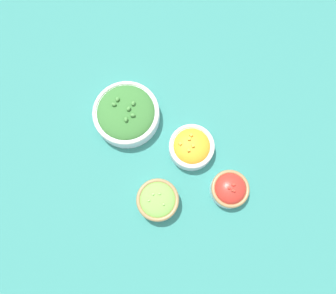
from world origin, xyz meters
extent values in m
plane|color=#337F75|center=(0.00, 0.00, 0.00)|extent=(3.00, 3.00, 0.00)
cylinder|color=silver|center=(-0.05, -0.05, 0.02)|extent=(0.14, 0.14, 0.04)
torus|color=silver|center=(-0.05, -0.05, 0.04)|extent=(0.14, 0.14, 0.01)
ellipsoid|color=orange|center=(-0.05, -0.05, 0.04)|extent=(0.11, 0.11, 0.05)
cube|color=#F4A828|center=(-0.03, -0.03, 0.07)|extent=(0.01, 0.01, 0.01)
cube|color=#F4A828|center=(-0.04, -0.05, 0.07)|extent=(0.01, 0.01, 0.01)
cube|color=#F4A828|center=(-0.06, -0.05, 0.07)|extent=(0.01, 0.01, 0.01)
cube|color=#F4A828|center=(-0.06, -0.03, 0.07)|extent=(0.01, 0.01, 0.01)
cube|color=#F4A828|center=(-0.03, -0.07, 0.07)|extent=(0.01, 0.01, 0.01)
cylinder|color=silver|center=(0.17, 0.01, 0.02)|extent=(0.21, 0.21, 0.05)
torus|color=silver|center=(0.17, 0.01, 0.05)|extent=(0.21, 0.21, 0.01)
ellipsoid|color=#387533|center=(0.17, 0.01, 0.05)|extent=(0.18, 0.18, 0.05)
ellipsoid|color=#47893D|center=(0.14, 0.03, 0.08)|extent=(0.02, 0.02, 0.01)
ellipsoid|color=#47893D|center=(0.21, 0.00, 0.08)|extent=(0.02, 0.02, 0.01)
ellipsoid|color=#47893D|center=(0.14, 0.01, 0.08)|extent=(0.02, 0.02, 0.01)
ellipsoid|color=#47893D|center=(0.16, -0.02, 0.08)|extent=(0.01, 0.02, 0.01)
ellipsoid|color=#47893D|center=(0.16, 0.00, 0.08)|extent=(0.01, 0.02, 0.01)
ellipsoid|color=#47893D|center=(0.20, 0.02, 0.08)|extent=(0.02, 0.02, 0.01)
cylinder|color=silver|center=(-0.22, -0.03, 0.02)|extent=(0.11, 0.11, 0.04)
torus|color=#997A4C|center=(-0.22, -0.03, 0.04)|extent=(0.11, 0.11, 0.01)
ellipsoid|color=red|center=(-0.22, -0.03, 0.04)|extent=(0.09, 0.09, 0.05)
ellipsoid|color=red|center=(-0.22, -0.04, 0.07)|extent=(0.01, 0.01, 0.01)
ellipsoid|color=red|center=(-0.22, -0.04, 0.07)|extent=(0.01, 0.01, 0.01)
ellipsoid|color=red|center=(-0.23, -0.02, 0.07)|extent=(0.01, 0.01, 0.01)
ellipsoid|color=red|center=(-0.22, -0.02, 0.07)|extent=(0.01, 0.01, 0.01)
ellipsoid|color=red|center=(-0.23, -0.02, 0.07)|extent=(0.01, 0.01, 0.01)
cylinder|color=silver|center=(-0.09, 0.14, 0.02)|extent=(0.12, 0.12, 0.05)
torus|color=#997A4C|center=(-0.09, 0.14, 0.05)|extent=(0.12, 0.12, 0.01)
ellipsoid|color=#7ABC4C|center=(-0.09, 0.14, 0.05)|extent=(0.10, 0.10, 0.03)
ellipsoid|color=#99D166|center=(-0.07, 0.16, 0.07)|extent=(0.01, 0.01, 0.01)
ellipsoid|color=#99D166|center=(-0.07, 0.14, 0.07)|extent=(0.01, 0.01, 0.01)
ellipsoid|color=#99D166|center=(-0.08, 0.12, 0.07)|extent=(0.01, 0.01, 0.01)
ellipsoid|color=#99D166|center=(-0.11, 0.14, 0.07)|extent=(0.01, 0.01, 0.01)
camera|label=1|loc=(-0.16, 0.17, 1.01)|focal=35.00mm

